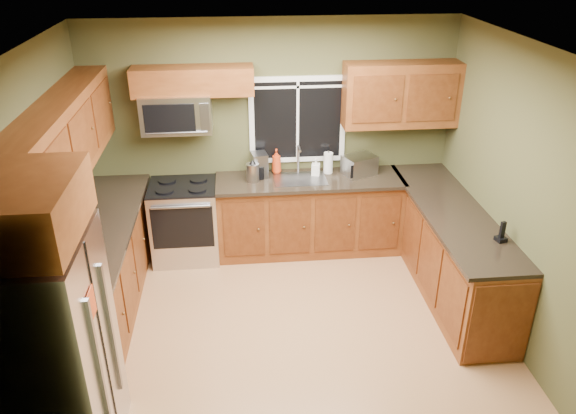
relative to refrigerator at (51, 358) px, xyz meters
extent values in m
plane|color=#9E6D45|center=(1.74, 1.30, -0.90)|extent=(4.20, 4.20, 0.00)
plane|color=white|center=(1.74, 1.30, 1.80)|extent=(4.20, 4.20, 0.00)
plane|color=#474727|center=(1.74, 3.10, 0.45)|extent=(4.20, 0.00, 4.20)
plane|color=#474727|center=(1.74, -0.50, 0.45)|extent=(4.20, 0.00, 4.20)
plane|color=#474727|center=(-0.36, 1.30, 0.45)|extent=(0.00, 3.60, 3.60)
plane|color=#474727|center=(3.84, 1.30, 0.45)|extent=(0.00, 3.60, 3.60)
cube|color=white|center=(2.04, 3.09, 0.65)|extent=(1.12, 0.03, 1.02)
cube|color=black|center=(2.04, 3.08, 0.65)|extent=(1.00, 0.01, 0.90)
cube|color=white|center=(2.04, 3.07, 0.65)|extent=(0.03, 0.01, 0.90)
cube|color=white|center=(2.04, 3.07, 1.04)|extent=(1.00, 0.01, 0.03)
cube|color=brown|center=(-0.06, 1.78, -0.45)|extent=(0.60, 2.65, 0.90)
cube|color=black|center=(-0.04, 1.78, 0.02)|extent=(0.65, 2.65, 0.04)
cube|color=brown|center=(2.15, 2.80, -0.45)|extent=(2.17, 0.60, 0.90)
cube|color=black|center=(2.15, 2.78, 0.02)|extent=(2.17, 0.65, 0.04)
cube|color=brown|center=(3.54, 1.85, -0.45)|extent=(0.60, 2.50, 0.90)
cube|color=#592910|center=(3.54, 0.59, -0.45)|extent=(0.56, 0.02, 0.82)
cube|color=black|center=(3.51, 1.85, 0.02)|extent=(0.65, 2.50, 0.04)
cube|color=brown|center=(-0.20, 1.78, 0.96)|extent=(0.33, 2.65, 0.72)
cube|color=brown|center=(0.89, 2.94, 1.17)|extent=(1.30, 0.33, 0.30)
cube|color=brown|center=(3.19, 2.94, 0.96)|extent=(1.30, 0.33, 0.72)
cube|color=brown|center=(0.00, 0.00, 1.13)|extent=(0.72, 0.90, 0.38)
cube|color=#B7B7BC|center=(0.00, 0.00, 0.00)|extent=(0.72, 0.90, 1.80)
cube|color=slate|center=(0.37, -0.20, 0.05)|extent=(0.03, 0.04, 1.10)
cube|color=slate|center=(0.37, 0.20, 0.05)|extent=(0.03, 0.04, 1.10)
cube|color=black|center=(0.36, 0.00, 0.00)|extent=(0.01, 0.02, 1.78)
cube|color=red|center=(0.37, -0.10, 0.50)|extent=(0.01, 0.14, 0.20)
cube|color=#B7B7BC|center=(0.69, 2.78, -0.45)|extent=(0.76, 0.65, 0.90)
cube|color=black|center=(0.69, 2.78, 0.00)|extent=(0.76, 0.64, 0.03)
cube|color=black|center=(0.69, 2.45, -0.35)|extent=(0.68, 0.02, 0.50)
cylinder|color=slate|center=(0.69, 2.43, -0.08)|extent=(0.64, 0.04, 0.04)
cylinder|color=black|center=(0.51, 2.64, 0.03)|extent=(0.20, 0.20, 0.01)
cylinder|color=black|center=(0.87, 2.64, 0.03)|extent=(0.20, 0.20, 0.01)
cylinder|color=black|center=(0.51, 2.92, 0.03)|extent=(0.20, 0.20, 0.01)
cylinder|color=black|center=(0.87, 2.92, 0.03)|extent=(0.20, 0.20, 0.01)
cube|color=#B7B7BC|center=(0.69, 2.91, 0.83)|extent=(0.76, 0.38, 0.42)
cube|color=black|center=(0.63, 2.72, 0.83)|extent=(0.54, 0.01, 0.30)
cube|color=slate|center=(1.00, 2.72, 0.83)|extent=(0.10, 0.01, 0.30)
cylinder|color=slate|center=(0.69, 2.70, 0.67)|extent=(0.66, 0.02, 0.02)
cube|color=slate|center=(2.04, 2.78, 0.03)|extent=(0.60, 0.42, 0.02)
cylinder|color=#B7B7BC|center=(2.04, 2.98, 0.21)|extent=(0.03, 0.03, 0.34)
cylinder|color=#B7B7BC|center=(2.04, 2.90, 0.37)|extent=(0.03, 0.18, 0.03)
cube|color=#B7B7BC|center=(2.74, 2.86, 0.15)|extent=(0.44, 0.39, 0.22)
cube|color=black|center=(2.74, 2.73, 0.15)|extent=(0.28, 0.13, 0.15)
cube|color=slate|center=(1.58, 2.91, 0.18)|extent=(0.20, 0.23, 0.28)
cylinder|color=black|center=(1.58, 2.84, 0.12)|extent=(0.12, 0.12, 0.15)
cylinder|color=#B7B7BC|center=(1.49, 2.77, 0.15)|extent=(0.16, 0.16, 0.21)
cone|color=black|center=(1.49, 2.77, 0.27)|extent=(0.10, 0.10, 0.06)
cylinder|color=white|center=(2.39, 2.94, 0.16)|extent=(0.14, 0.14, 0.25)
cylinder|color=slate|center=(2.39, 2.94, 0.30)|extent=(0.02, 0.02, 0.04)
imported|color=red|center=(1.78, 3.00, 0.19)|extent=(0.13, 0.13, 0.29)
imported|color=white|center=(2.23, 2.88, 0.14)|extent=(0.11, 0.11, 0.21)
cube|color=black|center=(3.72, 1.18, 0.06)|extent=(0.11, 0.11, 0.04)
cube|color=black|center=(3.72, 1.18, 0.16)|extent=(0.05, 0.04, 0.16)
camera|label=1|loc=(1.33, -3.12, 2.63)|focal=35.00mm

